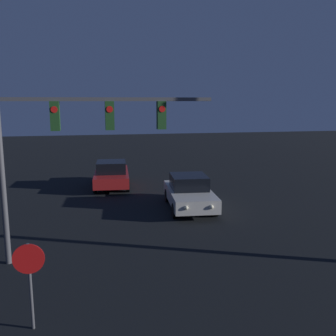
# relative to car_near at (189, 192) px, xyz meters

# --- Properties ---
(car_near) EXTENTS (2.31, 4.65, 1.60)m
(car_near) POSITION_rel_car_near_xyz_m (0.00, 0.00, 0.00)
(car_near) COLOR beige
(car_near) RESTS_ON ground_plane
(car_far) EXTENTS (2.25, 4.63, 1.60)m
(car_far) POSITION_rel_car_near_xyz_m (-3.45, 5.26, 0.00)
(car_far) COLOR #B21E1E
(car_far) RESTS_ON ground_plane
(traffic_signal_mast) EXTENTS (6.74, 0.30, 5.89)m
(traffic_signal_mast) POSITION_rel_car_near_xyz_m (-5.19, -4.91, 3.32)
(traffic_signal_mast) COLOR #4C4C51
(traffic_signal_mast) RESTS_ON ground_plane
(stop_sign) EXTENTS (0.69, 0.07, 2.05)m
(stop_sign) POSITION_rel_car_near_xyz_m (-5.95, -8.75, 0.63)
(stop_sign) COLOR #4C4C51
(stop_sign) RESTS_ON ground_plane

